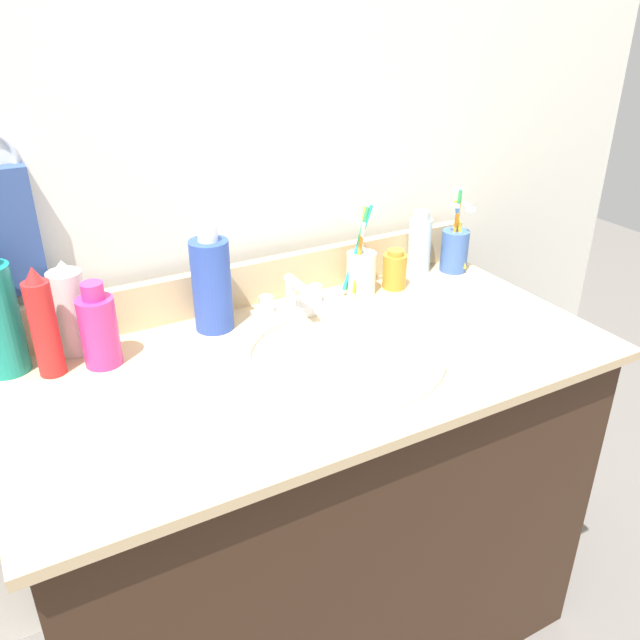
# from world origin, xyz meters

# --- Properties ---
(ground_plane) EXTENTS (6.00, 6.00, 0.00)m
(ground_plane) POSITION_xyz_m (0.00, 0.00, 0.00)
(ground_plane) COLOR #66605B
(vanity_cabinet) EXTENTS (1.03, 0.50, 0.71)m
(vanity_cabinet) POSITION_xyz_m (0.00, 0.00, 0.35)
(vanity_cabinet) COLOR #382316
(vanity_cabinet) RESTS_ON ground_plane
(countertop) EXTENTS (1.08, 0.54, 0.02)m
(countertop) POSITION_xyz_m (0.00, 0.00, 0.72)
(countertop) COLOR #D1B284
(countertop) RESTS_ON vanity_cabinet
(backsplash) EXTENTS (1.08, 0.02, 0.09)m
(backsplash) POSITION_xyz_m (0.00, 0.26, 0.77)
(backsplash) COLOR #D1B284
(backsplash) RESTS_ON countertop
(back_wall) EXTENTS (2.18, 0.04, 1.30)m
(back_wall) POSITION_xyz_m (0.00, 0.32, 0.65)
(back_wall) COLOR white
(back_wall) RESTS_ON ground_plane
(hand_towel) EXTENTS (0.11, 0.04, 0.22)m
(hand_towel) POSITION_xyz_m (-0.44, 0.28, 0.94)
(hand_towel) COLOR #334C8C
(sink_basin) EXTENTS (0.37, 0.37, 0.11)m
(sink_basin) POSITION_xyz_m (0.05, -0.02, 0.69)
(sink_basin) COLOR white
(sink_basin) RESTS_ON countertop
(faucet) EXTENTS (0.16, 0.10, 0.08)m
(faucet) POSITION_xyz_m (0.05, 0.17, 0.75)
(faucet) COLOR silver
(faucet) RESTS_ON countertop
(bottle_lotion_white) EXTENTS (0.06, 0.06, 0.18)m
(bottle_lotion_white) POSITION_xyz_m (-0.36, 0.23, 0.81)
(bottle_lotion_white) COLOR white
(bottle_lotion_white) RESTS_ON countertop
(bottle_oil_amber) EXTENTS (0.05, 0.05, 0.09)m
(bottle_oil_amber) POSITION_xyz_m (0.30, 0.18, 0.77)
(bottle_oil_amber) COLOR gold
(bottle_oil_amber) RESTS_ON countertop
(bottle_soap_pink) EXTENTS (0.06, 0.06, 0.15)m
(bottle_soap_pink) POSITION_xyz_m (-0.33, 0.16, 0.79)
(bottle_soap_pink) COLOR #D8338C
(bottle_soap_pink) RESTS_ON countertop
(bottle_gel_clear) EXTENTS (0.05, 0.05, 0.14)m
(bottle_gel_clear) POSITION_xyz_m (0.40, 0.23, 0.79)
(bottle_gel_clear) COLOR silver
(bottle_gel_clear) RESTS_ON countertop
(bottle_spray_red) EXTENTS (0.04, 0.04, 0.20)m
(bottle_spray_red) POSITION_xyz_m (-0.41, 0.17, 0.82)
(bottle_spray_red) COLOR red
(bottle_spray_red) RESTS_ON countertop
(bottle_shampoo_blue) EXTENTS (0.07, 0.07, 0.21)m
(bottle_shampoo_blue) POSITION_xyz_m (-0.11, 0.19, 0.82)
(bottle_shampoo_blue) COLOR #2D4CB2
(bottle_shampoo_blue) RESTS_ON countertop
(cup_white_ceramic) EXTENTS (0.08, 0.07, 0.19)m
(cup_white_ceramic) POSITION_xyz_m (0.22, 0.19, 0.78)
(cup_white_ceramic) COLOR white
(cup_white_ceramic) RESTS_ON countertop
(cup_blue_plastic) EXTENTS (0.07, 0.07, 0.19)m
(cup_blue_plastic) POSITION_xyz_m (0.48, 0.19, 0.78)
(cup_blue_plastic) COLOR #3F66B7
(cup_blue_plastic) RESTS_ON countertop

